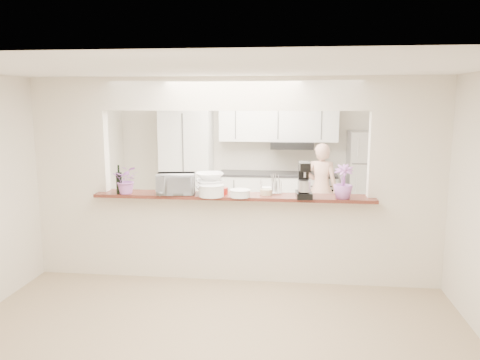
# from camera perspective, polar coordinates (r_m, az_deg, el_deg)

# --- Properties ---
(floor) EXTENTS (6.00, 6.00, 0.00)m
(floor) POSITION_cam_1_polar(r_m,az_deg,el_deg) (6.06, -0.74, -11.83)
(floor) COLOR tan
(floor) RESTS_ON ground
(tile_overlay) EXTENTS (5.00, 2.90, 0.01)m
(tile_overlay) POSITION_cam_1_polar(r_m,az_deg,el_deg) (7.51, 0.74, -7.49)
(tile_overlay) COLOR beige
(tile_overlay) RESTS_ON floor
(partition) EXTENTS (5.00, 0.15, 2.50)m
(partition) POSITION_cam_1_polar(r_m,az_deg,el_deg) (5.68, -0.77, 2.22)
(partition) COLOR silver
(partition) RESTS_ON floor
(bar_counter) EXTENTS (3.40, 0.38, 1.09)m
(bar_counter) POSITION_cam_1_polar(r_m,az_deg,el_deg) (5.86, -0.76, -6.61)
(bar_counter) COLOR silver
(bar_counter) RESTS_ON floor
(kitchen_cabinets) EXTENTS (3.15, 0.62, 2.25)m
(kitchen_cabinets) POSITION_cam_1_polar(r_m,az_deg,el_deg) (8.45, 0.29, 1.19)
(kitchen_cabinets) COLOR silver
(kitchen_cabinets) RESTS_ON floor
(refrigerator) EXTENTS (0.75, 0.70, 1.70)m
(refrigerator) POSITION_cam_1_polar(r_m,az_deg,el_deg) (8.46, 15.47, -0.01)
(refrigerator) COLOR #B8B7BD
(refrigerator) RESTS_ON floor
(flower_left) EXTENTS (0.34, 0.31, 0.35)m
(flower_left) POSITION_cam_1_polar(r_m,az_deg,el_deg) (5.88, -13.64, 0.03)
(flower_left) COLOR #DF76D7
(flower_left) RESTS_ON bar_counter
(wine_bottle_a) EXTENTS (0.06, 0.06, 0.32)m
(wine_bottle_a) POSITION_cam_1_polar(r_m,az_deg,el_deg) (5.92, -14.53, -0.41)
(wine_bottle_a) COLOR black
(wine_bottle_a) RESTS_ON bar_counter
(wine_bottle_b) EXTENTS (0.07, 0.07, 0.36)m
(wine_bottle_b) POSITION_cam_1_polar(r_m,az_deg,el_deg) (5.92, -14.53, -0.28)
(wine_bottle_b) COLOR black
(wine_bottle_b) RESTS_ON bar_counter
(toaster_oven) EXTENTS (0.50, 0.38, 0.25)m
(toaster_oven) POSITION_cam_1_polar(r_m,az_deg,el_deg) (5.76, -7.82, -0.46)
(toaster_oven) COLOR #ACACB1
(toaster_oven) RESTS_ON bar_counter
(serving_bowls) EXTENTS (0.43, 0.43, 0.25)m
(serving_bowls) POSITION_cam_1_polar(r_m,az_deg,el_deg) (5.77, -3.73, -0.39)
(serving_bowls) COLOR white
(serving_bowls) RESTS_ON bar_counter
(plate_stack_a) EXTENTS (0.31, 0.31, 0.14)m
(plate_stack_a) POSITION_cam_1_polar(r_m,az_deg,el_deg) (5.58, -3.51, -1.29)
(plate_stack_a) COLOR white
(plate_stack_a) RESTS_ON bar_counter
(plate_stack_b) EXTENTS (0.25, 0.25, 0.09)m
(plate_stack_b) POSITION_cam_1_polar(r_m,az_deg,el_deg) (5.54, 0.02, -1.63)
(plate_stack_b) COLOR white
(plate_stack_b) RESTS_ON bar_counter
(red_bowl) EXTENTS (0.16, 0.16, 0.08)m
(red_bowl) POSITION_cam_1_polar(r_m,az_deg,el_deg) (5.73, -2.29, -1.32)
(red_bowl) COLOR maroon
(red_bowl) RESTS_ON bar_counter
(tan_bowl) EXTENTS (0.15, 0.15, 0.07)m
(tan_bowl) POSITION_cam_1_polar(r_m,az_deg,el_deg) (5.68, 3.21, -1.47)
(tan_bowl) COLOR #C2B389
(tan_bowl) RESTS_ON bar_counter
(utensil_caddy) EXTENTS (0.28, 0.20, 0.24)m
(utensil_caddy) POSITION_cam_1_polar(r_m,az_deg,el_deg) (5.74, 3.76, -0.66)
(utensil_caddy) COLOR silver
(utensil_caddy) RESTS_ON bar_counter
(stand_mixer) EXTENTS (0.20, 0.30, 0.42)m
(stand_mixer) POSITION_cam_1_polar(r_m,az_deg,el_deg) (5.54, 7.80, -0.19)
(stand_mixer) COLOR black
(stand_mixer) RESTS_ON bar_counter
(flower_right) EXTENTS (0.25, 0.25, 0.40)m
(flower_right) POSITION_cam_1_polar(r_m,az_deg,el_deg) (5.55, 12.47, -0.20)
(flower_right) COLOR #B662B4
(flower_right) RESTS_ON bar_counter
(person) EXTENTS (0.61, 0.46, 1.51)m
(person) POSITION_cam_1_polar(r_m,az_deg,el_deg) (8.04, 9.83, -0.98)
(person) COLOR tan
(person) RESTS_ON floor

